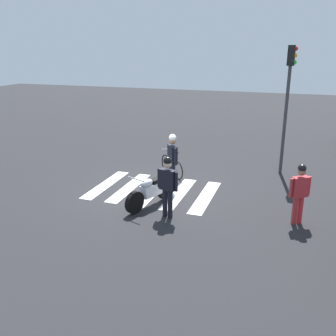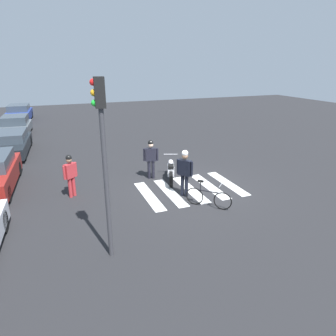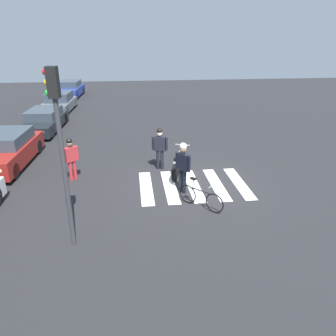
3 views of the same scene
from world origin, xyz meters
name	(u,v)px [view 3 (image 3 of 3)]	position (x,y,z in m)	size (l,w,h in m)	color
ground_plane	(193,185)	(0.00, 0.00, 0.00)	(60.00, 60.00, 0.00)	#232326
police_motorcycle	(179,163)	(1.21, 0.38, 0.47)	(1.99, 0.96, 1.05)	black
leaning_bicycle	(200,197)	(-1.70, 0.09, 0.37)	(1.24, 1.25, 0.99)	black
officer_on_foot	(160,146)	(1.79, 1.11, 1.04)	(0.33, 0.65, 1.79)	black
officer_by_motorcycle	(183,164)	(-0.51, 0.50, 1.10)	(0.58, 0.46, 1.88)	black
pedestrian_bystander	(71,157)	(1.05, 4.61, 0.98)	(0.44, 0.54, 1.71)	#B22D33
crosswalk_stripes	(193,185)	(0.00, 0.00, 0.00)	(2.89, 4.05, 0.01)	silver
car_maroon_wagon	(7,150)	(2.99, 7.65, 0.69)	(4.56, 2.06, 1.43)	black
car_black_suv	(44,120)	(8.50, 7.38, 0.61)	(4.75, 2.10, 1.25)	black
car_grey_coupe	(59,103)	(13.82, 7.51, 0.63)	(4.15, 2.12, 1.34)	black
car_blue_hatchback	(70,89)	(19.83, 7.65, 0.68)	(4.55, 2.13, 1.41)	black
traffic_light_pole	(59,135)	(-3.32, 3.97, 3.12)	(0.26, 0.34, 4.70)	#38383D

